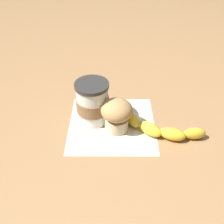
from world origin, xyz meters
The scene contains 5 objects.
ground_plane centered at (0.00, 0.00, 0.00)m, with size 3.00×3.00×0.00m, color #936D47.
paper_napkin centered at (0.00, 0.00, 0.00)m, with size 0.24×0.24×0.00m, color beige.
coffee_cup centered at (-0.05, 0.03, 0.06)m, with size 0.09×0.09×0.12m.
muffin centered at (0.01, -0.02, 0.05)m, with size 0.09×0.09×0.09m.
banana centered at (0.13, -0.06, 0.02)m, with size 0.20×0.14×0.03m.
Camera 1 is at (-0.09, -0.56, 0.50)m, focal length 42.00 mm.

